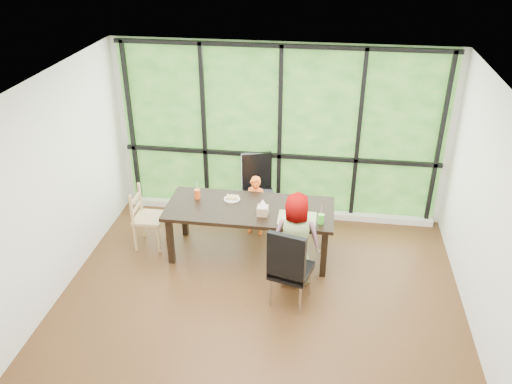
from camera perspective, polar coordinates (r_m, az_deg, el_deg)
ground at (r=6.63m, az=0.32°, el=-11.84°), size 5.00×5.00×0.00m
back_wall at (r=7.86m, az=2.65°, el=6.47°), size 5.00×0.00×5.00m
foliage_backdrop at (r=7.85m, az=2.63°, el=6.42°), size 4.80×0.02×2.65m
window_mullions at (r=7.81m, az=2.60°, el=6.31°), size 4.80×0.06×2.65m
window_sill at (r=8.35m, az=2.38°, el=-2.09°), size 4.80×0.12×0.10m
dining_table at (r=7.24m, az=-0.67°, el=-4.28°), size 2.33×1.10×0.75m
chair_window_leather at (r=7.90m, az=0.28°, el=0.12°), size 0.58×0.58×1.08m
chair_interior_leather at (r=6.32m, az=3.87°, el=-7.96°), size 0.56×0.56×1.08m
chair_end_beech at (r=7.55m, az=-11.58°, el=-2.77°), size 0.41×0.43×0.90m
child_toddler at (r=7.66m, az=-0.04°, el=-1.51°), size 0.38×0.29×0.93m
child_older at (r=6.61m, az=4.38°, el=-5.20°), size 0.62×0.41×1.27m
placemat at (r=6.82m, az=4.51°, el=-2.85°), size 0.50×0.36×0.01m
plate_far at (r=7.24m, az=-2.63°, el=-0.76°), size 0.22×0.22×0.01m
plate_near at (r=6.80m, az=4.07°, el=-2.89°), size 0.24×0.24×0.02m
orange_cup at (r=7.29m, az=-6.43°, el=-0.21°), size 0.08×0.08×0.13m
green_cup at (r=6.72m, az=7.10°, el=-2.93°), size 0.08×0.08×0.13m
tissue_box at (r=6.85m, az=0.73°, el=-2.05°), size 0.14×0.14×0.12m
crepe_rolls_far at (r=7.23m, az=-2.64°, el=-0.59°), size 0.20×0.12×0.04m
crepe_rolls_near at (r=6.79m, az=4.08°, el=-2.70°), size 0.15×0.12×0.04m
straw_white at (r=7.24m, az=-6.47°, el=0.53°), size 0.01×0.04×0.20m
straw_pink at (r=6.66m, az=7.16°, el=-2.15°), size 0.01×0.04×0.20m
tissue at (r=6.79m, az=0.74°, el=-1.21°), size 0.12×0.12×0.11m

